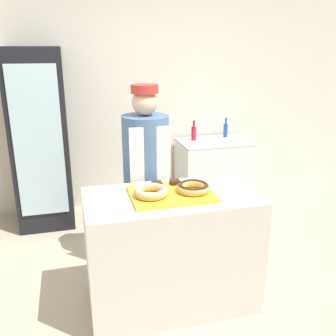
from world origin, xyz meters
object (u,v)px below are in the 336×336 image
(brownie_back_right, at_px, (175,182))
(baker_person, at_px, (146,176))
(chest_freezer, at_px, (213,172))
(bottle_red, at_px, (194,133))
(bottle_blue, at_px, (226,130))
(serving_tray, at_px, (171,194))
(donut_light_glaze, at_px, (151,191))
(brownie_back_left, at_px, (157,184))
(donut_chocolate_glaze, at_px, (193,187))
(beverage_fridge, at_px, (41,140))

(brownie_back_right, bearing_deg, baker_person, 107.24)
(chest_freezer, xyz_separation_m, bottle_red, (-0.24, 0.10, 0.51))
(bottle_blue, bearing_deg, serving_tray, -123.08)
(donut_light_glaze, relative_size, brownie_back_right, 3.43)
(brownie_back_left, bearing_deg, chest_freezer, 55.24)
(bottle_blue, bearing_deg, brownie_back_left, -126.92)
(donut_chocolate_glaze, bearing_deg, bottle_red, 71.22)
(chest_freezer, bearing_deg, serving_tray, -120.56)
(brownie_back_right, bearing_deg, bottle_red, 66.84)
(donut_chocolate_glaze, height_order, beverage_fridge, beverage_fridge)
(serving_tray, height_order, baker_person, baker_person)
(baker_person, bearing_deg, donut_light_glaze, -98.55)
(bottle_blue, bearing_deg, bottle_red, -173.48)
(donut_light_glaze, height_order, brownie_back_left, donut_light_glaze)
(beverage_fridge, distance_m, bottle_red, 1.81)
(chest_freezer, height_order, bottle_blue, bottle_blue)
(brownie_back_left, relative_size, beverage_fridge, 0.04)
(donut_light_glaze, bearing_deg, beverage_fridge, 115.41)
(brownie_back_right, relative_size, chest_freezer, 0.08)
(bottle_red, bearing_deg, chest_freezer, -23.65)
(brownie_back_right, xyz_separation_m, beverage_fridge, (-1.08, 1.60, 0.03))
(beverage_fridge, bearing_deg, bottle_blue, 4.12)
(baker_person, xyz_separation_m, bottle_red, (0.87, 1.27, 0.06))
(baker_person, bearing_deg, donut_chocolate_glaze, -70.35)
(serving_tray, xyz_separation_m, donut_light_glaze, (-0.16, -0.03, 0.05))
(donut_light_glaze, distance_m, bottle_red, 2.12)
(bottle_blue, bearing_deg, donut_chocolate_glaze, -119.31)
(baker_person, bearing_deg, brownie_back_right, -72.76)
(beverage_fridge, distance_m, chest_freezer, 2.12)
(beverage_fridge, height_order, bottle_red, beverage_fridge)
(beverage_fridge, relative_size, bottle_blue, 7.95)
(chest_freezer, xyz_separation_m, bottle_blue, (0.21, 0.16, 0.51))
(baker_person, relative_size, chest_freezer, 1.90)
(chest_freezer, bearing_deg, donut_chocolate_glaze, -116.26)
(serving_tray, bearing_deg, chest_freezer, 59.44)
(bottle_red, distance_m, bottle_blue, 0.45)
(serving_tray, relative_size, bottle_blue, 2.44)
(brownie_back_left, relative_size, chest_freezer, 0.08)
(donut_light_glaze, bearing_deg, donut_chocolate_glaze, 0.00)
(baker_person, bearing_deg, beverage_fridge, 129.09)
(serving_tray, xyz_separation_m, brownie_back_left, (-0.07, 0.16, 0.03))
(beverage_fridge, bearing_deg, donut_light_glaze, -64.59)
(serving_tray, bearing_deg, donut_chocolate_glaze, -9.28)
(beverage_fridge, bearing_deg, brownie_back_left, -59.69)
(serving_tray, xyz_separation_m, chest_freezer, (1.04, 1.76, -0.50))
(serving_tray, distance_m, donut_chocolate_glaze, 0.17)
(donut_chocolate_glaze, xyz_separation_m, chest_freezer, (0.88, 1.79, -0.55))
(baker_person, height_order, bottle_blue, baker_person)
(donut_light_glaze, distance_m, brownie_back_right, 0.30)
(donut_chocolate_glaze, distance_m, brownie_back_right, 0.21)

